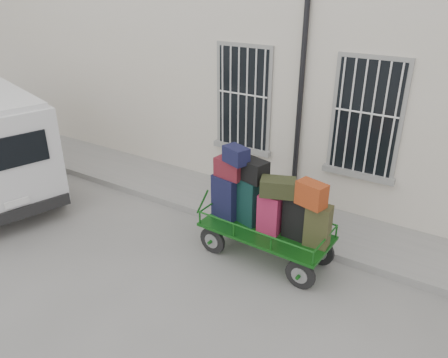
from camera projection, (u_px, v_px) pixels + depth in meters
ground at (180, 256)px, 8.11m from camera, size 80.00×80.00×0.00m
building at (307, 50)px, 11.04m from camera, size 24.00×5.15×6.00m
sidewalk at (240, 204)px, 9.77m from camera, size 24.00×1.70×0.15m
luggage_cart at (265, 208)px, 7.65m from camera, size 2.75×1.16×2.07m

